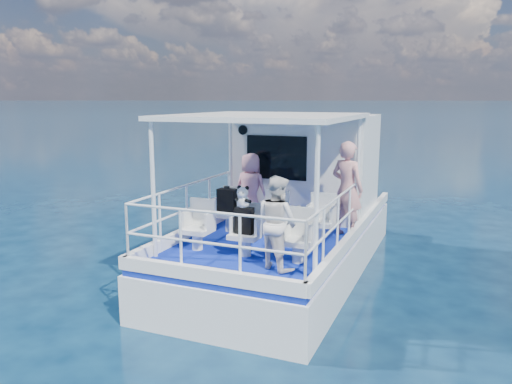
# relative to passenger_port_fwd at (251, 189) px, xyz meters

# --- Properties ---
(ground) EXTENTS (2000.00, 2000.00, 0.00)m
(ground) POSITION_rel_passenger_port_fwd_xyz_m (0.77, -0.91, -1.63)
(ground) COLOR #071E37
(ground) RESTS_ON ground
(hull) EXTENTS (3.00, 7.00, 1.60)m
(hull) POSITION_rel_passenger_port_fwd_xyz_m (0.77, 0.09, -1.63)
(hull) COLOR white
(hull) RESTS_ON ground
(deck) EXTENTS (2.90, 6.90, 0.10)m
(deck) POSITION_rel_passenger_port_fwd_xyz_m (0.77, 0.09, -0.78)
(deck) COLOR navy
(deck) RESTS_ON hull
(cabin) EXTENTS (2.85, 2.00, 2.20)m
(cabin) POSITION_rel_passenger_port_fwd_xyz_m (0.77, 1.39, 0.37)
(cabin) COLOR white
(cabin) RESTS_ON deck
(canopy) EXTENTS (3.00, 3.20, 0.08)m
(canopy) POSITION_rel_passenger_port_fwd_xyz_m (0.77, -1.11, 1.51)
(canopy) COLOR white
(canopy) RESTS_ON cabin
(canopy_posts) EXTENTS (2.77, 2.97, 2.20)m
(canopy_posts) POSITION_rel_passenger_port_fwd_xyz_m (0.77, -1.16, 0.37)
(canopy_posts) COLOR white
(canopy_posts) RESTS_ON deck
(railings) EXTENTS (2.84, 3.59, 1.00)m
(railings) POSITION_rel_passenger_port_fwd_xyz_m (0.77, -1.48, -0.23)
(railings) COLOR white
(railings) RESTS_ON deck
(seat_port_fwd) EXTENTS (0.48, 0.46, 0.38)m
(seat_port_fwd) POSITION_rel_passenger_port_fwd_xyz_m (-0.13, -0.71, -0.54)
(seat_port_fwd) COLOR silver
(seat_port_fwd) RESTS_ON deck
(seat_center_fwd) EXTENTS (0.48, 0.46, 0.38)m
(seat_center_fwd) POSITION_rel_passenger_port_fwd_xyz_m (0.77, -0.71, -0.54)
(seat_center_fwd) COLOR silver
(seat_center_fwd) RESTS_ON deck
(seat_stbd_fwd) EXTENTS (0.48, 0.46, 0.38)m
(seat_stbd_fwd) POSITION_rel_passenger_port_fwd_xyz_m (1.67, -0.71, -0.54)
(seat_stbd_fwd) COLOR silver
(seat_stbd_fwd) RESTS_ON deck
(seat_port_aft) EXTENTS (0.48, 0.46, 0.38)m
(seat_port_aft) POSITION_rel_passenger_port_fwd_xyz_m (-0.13, -2.01, -0.54)
(seat_port_aft) COLOR silver
(seat_port_aft) RESTS_ON deck
(seat_center_aft) EXTENTS (0.48, 0.46, 0.38)m
(seat_center_aft) POSITION_rel_passenger_port_fwd_xyz_m (0.77, -2.01, -0.54)
(seat_center_aft) COLOR silver
(seat_center_aft) RESTS_ON deck
(seat_stbd_aft) EXTENTS (0.48, 0.46, 0.38)m
(seat_stbd_aft) POSITION_rel_passenger_port_fwd_xyz_m (1.67, -2.01, -0.54)
(seat_stbd_aft) COLOR silver
(seat_stbd_aft) RESTS_ON deck
(passenger_port_fwd) EXTENTS (0.59, 0.46, 1.46)m
(passenger_port_fwd) POSITION_rel_passenger_port_fwd_xyz_m (0.00, 0.00, 0.00)
(passenger_port_fwd) COLOR pink
(passenger_port_fwd) RESTS_ON deck
(passenger_stbd_fwd) EXTENTS (0.76, 0.63, 1.78)m
(passenger_stbd_fwd) POSITION_rel_passenger_port_fwd_xyz_m (2.02, -0.14, 0.16)
(passenger_stbd_fwd) COLOR pink
(passenger_stbd_fwd) RESTS_ON deck
(passenger_stbd_aft) EXTENTS (0.87, 0.80, 1.43)m
(passenger_stbd_aft) POSITION_rel_passenger_port_fwd_xyz_m (1.45, -2.39, -0.02)
(passenger_stbd_aft) COLOR silver
(passenger_stbd_aft) RESTS_ON deck
(backpack_port) EXTENTS (0.35, 0.20, 0.46)m
(backpack_port) POSITION_rel_passenger_port_fwd_xyz_m (-0.17, -0.77, -0.12)
(backpack_port) COLOR black
(backpack_port) RESTS_ON seat_port_fwd
(backpack_center) EXTENTS (0.29, 0.16, 0.43)m
(backpack_center) POSITION_rel_passenger_port_fwd_xyz_m (0.76, -2.03, -0.14)
(backpack_center) COLOR black
(backpack_center) RESTS_ON seat_center_aft
(compact_camera) EXTENTS (0.10, 0.06, 0.06)m
(compact_camera) POSITION_rel_passenger_port_fwd_xyz_m (-0.17, -0.77, 0.14)
(compact_camera) COLOR black
(compact_camera) RESTS_ON backpack_port
(panda) EXTENTS (0.23, 0.19, 0.36)m
(panda) POSITION_rel_passenger_port_fwd_xyz_m (0.74, -2.04, 0.26)
(panda) COLOR white
(panda) RESTS_ON backpack_center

